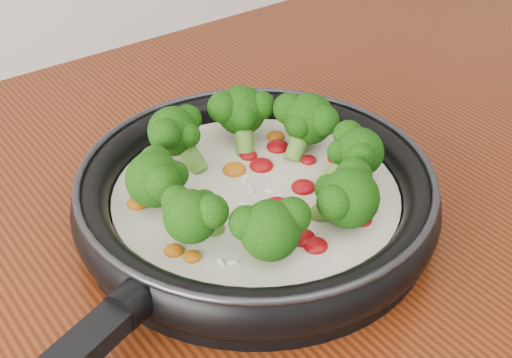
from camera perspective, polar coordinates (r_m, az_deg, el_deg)
skillet at (r=0.67m, az=-0.11°, el=-1.18°), size 0.56×0.44×0.09m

